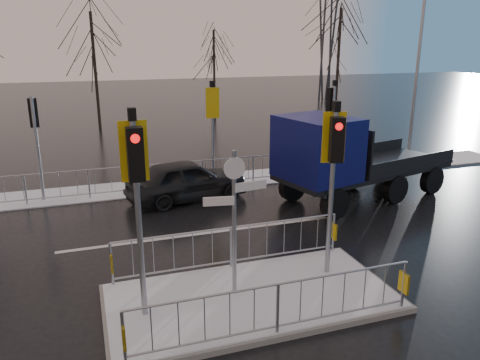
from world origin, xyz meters
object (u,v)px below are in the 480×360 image
object	(u,v)px
car_far_lane	(187,180)
flatbed_truck	(338,157)
street_lamp_right	(419,62)
traffic_island	(250,284)

from	to	relation	value
car_far_lane	flatbed_truck	size ratio (longest dim) A/B	0.60
car_far_lane	flatbed_truck	world-z (taller)	flatbed_truck
street_lamp_right	car_far_lane	bearing A→B (deg)	-171.04
car_far_lane	street_lamp_right	distance (m)	11.15
street_lamp_right	flatbed_truck	bearing A→B (deg)	-147.92
traffic_island	flatbed_truck	bearing A→B (deg)	45.40
flatbed_truck	street_lamp_right	distance (m)	7.39
flatbed_truck	street_lamp_right	size ratio (longest dim) A/B	0.85
flatbed_truck	street_lamp_right	xyz separation A→B (m)	(5.79, 3.63, 2.80)
car_far_lane	traffic_island	bearing A→B (deg)	168.51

